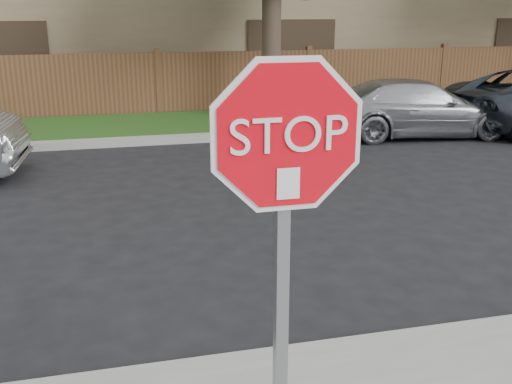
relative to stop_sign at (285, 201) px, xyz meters
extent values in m
plane|color=black|center=(0.48, 1.48, -1.83)|extent=(90.00, 90.00, 0.00)
cube|color=gray|center=(0.48, 9.63, -1.75)|extent=(70.00, 0.30, 0.15)
cube|color=#1E4714|center=(0.48, 11.28, -1.77)|extent=(70.00, 3.00, 0.12)
cube|color=#4E311B|center=(0.48, 12.88, -1.03)|extent=(70.00, 0.12, 1.60)
cylinder|color=#382B21|center=(2.98, 11.18, 0.13)|extent=(0.44, 0.44, 3.92)
cube|color=gray|center=(0.00, 0.05, -0.58)|extent=(0.06, 0.06, 2.30)
cylinder|color=white|center=(0.00, -0.02, 0.32)|extent=(1.01, 0.02, 1.01)
cylinder|color=red|center=(0.00, -0.03, 0.32)|extent=(0.93, 0.02, 0.93)
cube|color=white|center=(0.00, -0.05, 0.10)|extent=(0.11, 0.00, 0.15)
imported|color=#A6A6AD|center=(5.69, 9.08, -1.22)|extent=(4.35, 2.16, 1.22)
camera|label=1|loc=(-0.78, -2.58, 0.88)|focal=42.00mm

